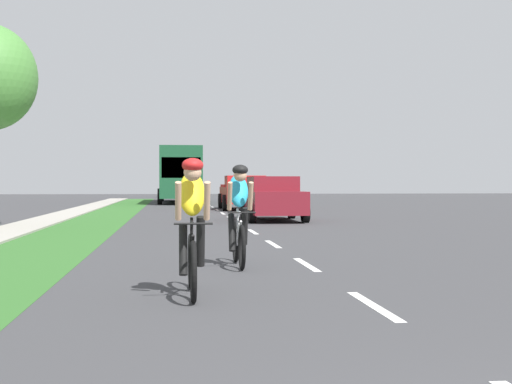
{
  "coord_description": "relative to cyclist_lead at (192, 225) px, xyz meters",
  "views": [
    {
      "loc": [
        -2.11,
        -1.83,
        1.3
      ],
      "look_at": [
        0.73,
        21.94,
        0.99
      ],
      "focal_mm": 48.98,
      "sensor_mm": 36.0,
      "label": 1
    }
  ],
  "objects": [
    {
      "name": "pickup_red",
      "position": [
        3.19,
        25.6,
        0.02
      ],
      "size": [
        2.22,
        5.1,
        1.64
      ],
      "color": "red",
      "rests_on": "ground_plane"
    },
    {
      "name": "lane_markings_center",
      "position": [
        1.89,
        17.79,
        -0.81
      ],
      "size": [
        0.12,
        54.07,
        0.01
      ],
      "color": "white",
      "rests_on": "ground_plane"
    },
    {
      "name": "ground_plane",
      "position": [
        1.89,
        13.79,
        -0.81
      ],
      "size": [
        120.0,
        120.0,
        0.0
      ],
      "primitive_type": "plane",
      "color": "#38383A"
    },
    {
      "name": "sedan_maroon",
      "position": [
        3.21,
        15.78,
        -0.04
      ],
      "size": [
        1.98,
        4.3,
        1.52
      ],
      "color": "maroon",
      "rests_on": "ground_plane"
    },
    {
      "name": "grass_verge",
      "position": [
        -2.78,
        13.79,
        -0.81
      ],
      "size": [
        2.11,
        70.0,
        0.01
      ],
      "primitive_type": "cube",
      "color": "#2D6026",
      "rests_on": "ground_plane"
    },
    {
      "name": "cyclist_lead",
      "position": [
        0.0,
        0.0,
        0.0
      ],
      "size": [
        0.42,
        1.72,
        1.58
      ],
      "color": "black",
      "rests_on": "ground_plane"
    },
    {
      "name": "cyclist_trailing",
      "position": [
        0.8,
        2.77,
        0.0
      ],
      "size": [
        0.42,
        1.72,
        1.58
      ],
      "color": "black",
      "rests_on": "ground_plane"
    },
    {
      "name": "suv_blue",
      "position": [
        -0.09,
        55.45,
        0.14
      ],
      "size": [
        2.15,
        4.7,
        1.79
      ],
      "color": "#23389E",
      "rests_on": "ground_plane"
    },
    {
      "name": "bus_dark_green",
      "position": [
        0.26,
        38.09,
        1.17
      ],
      "size": [
        2.78,
        11.6,
        3.48
      ],
      "color": "#194C2D",
      "rests_on": "ground_plane"
    },
    {
      "name": "sidewalk_concrete",
      "position": [
        -4.52,
        13.79,
        -0.81
      ],
      "size": [
        1.37,
        70.0,
        0.1
      ],
      "primitive_type": "cube",
      "color": "#9E998E",
      "rests_on": "ground_plane"
    }
  ]
}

